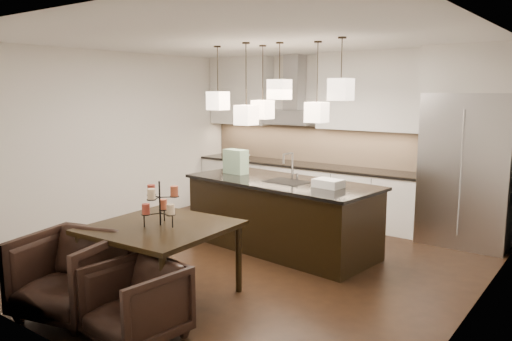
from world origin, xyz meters
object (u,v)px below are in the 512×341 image
Objects in this scene: refrigerator at (467,170)px; dining_table at (162,262)px; island_body at (281,216)px; armchair_right at (136,303)px; armchair_left at (70,275)px.

refrigerator is 4.46m from dining_table.
dining_table is at bearing -86.47° from island_body.
armchair_right is (0.49, -0.77, -0.05)m from dining_table.
armchair_right is at bearing -60.51° from dining_table.
dining_table is at bearing 49.41° from armchair_left.
armchair_left is (-2.48, -4.71, -0.66)m from refrigerator.
island_body is at bearing 84.38° from dining_table.
refrigerator is 5.37m from armchair_left.
refrigerator reaches higher than armchair_left.
island_body is 2.94m from armchair_right.
island_body is (-1.99, -1.75, -0.61)m from refrigerator.
armchair_right is (-1.58, -4.66, -0.73)m from refrigerator.
island_body is at bearing 103.25° from armchair_right.
island_body reaches higher than dining_table.
armchair_left is at bearing -171.43° from armchair_right.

